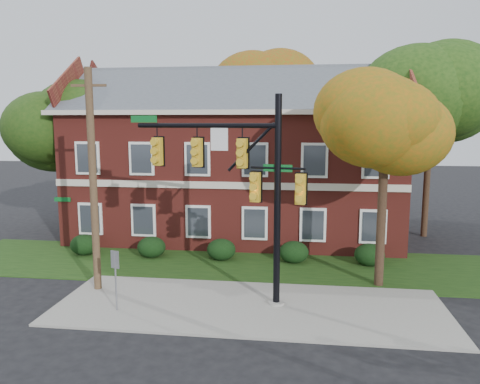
# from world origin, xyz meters

# --- Properties ---
(ground) EXTENTS (120.00, 120.00, 0.00)m
(ground) POSITION_xyz_m (0.00, 0.00, 0.00)
(ground) COLOR black
(ground) RESTS_ON ground
(sidewalk) EXTENTS (14.00, 5.00, 0.08)m
(sidewalk) POSITION_xyz_m (0.00, 1.00, 0.04)
(sidewalk) COLOR gray
(sidewalk) RESTS_ON ground
(grass_strip) EXTENTS (30.00, 6.00, 0.04)m
(grass_strip) POSITION_xyz_m (0.00, 6.00, 0.02)
(grass_strip) COLOR #193811
(grass_strip) RESTS_ON ground
(apartment_building) EXTENTS (18.80, 8.80, 9.74)m
(apartment_building) POSITION_xyz_m (-2.00, 11.95, 4.99)
(apartment_building) COLOR maroon
(apartment_building) RESTS_ON ground
(hedge_far_left) EXTENTS (1.40, 1.26, 1.05)m
(hedge_far_left) POSITION_xyz_m (-9.00, 6.70, 0.53)
(hedge_far_left) COLOR black
(hedge_far_left) RESTS_ON ground
(hedge_left) EXTENTS (1.40, 1.26, 1.05)m
(hedge_left) POSITION_xyz_m (-5.50, 6.70, 0.53)
(hedge_left) COLOR black
(hedge_left) RESTS_ON ground
(hedge_center) EXTENTS (1.40, 1.26, 1.05)m
(hedge_center) POSITION_xyz_m (-2.00, 6.70, 0.53)
(hedge_center) COLOR black
(hedge_center) RESTS_ON ground
(hedge_right) EXTENTS (1.40, 1.26, 1.05)m
(hedge_right) POSITION_xyz_m (1.50, 6.70, 0.53)
(hedge_right) COLOR black
(hedge_right) RESTS_ON ground
(hedge_far_right) EXTENTS (1.40, 1.26, 1.05)m
(hedge_far_right) POSITION_xyz_m (5.00, 6.70, 0.53)
(hedge_far_right) COLOR black
(hedge_far_right) RESTS_ON ground
(tree_near_right) EXTENTS (4.50, 4.25, 8.58)m
(tree_near_right) POSITION_xyz_m (5.22, 3.87, 6.67)
(tree_near_right) COLOR black
(tree_near_right) RESTS_ON ground
(tree_left_rear) EXTENTS (5.40, 5.10, 8.88)m
(tree_left_rear) POSITION_xyz_m (-11.73, 10.84, 6.68)
(tree_left_rear) COLOR black
(tree_left_rear) RESTS_ON ground
(tree_right_rear) EXTENTS (6.30, 5.95, 10.62)m
(tree_right_rear) POSITION_xyz_m (9.31, 12.81, 8.12)
(tree_right_rear) COLOR black
(tree_right_rear) RESTS_ON ground
(tree_far_rear) EXTENTS (6.84, 6.46, 11.52)m
(tree_far_rear) POSITION_xyz_m (-0.66, 19.79, 8.84)
(tree_far_rear) COLOR black
(tree_far_rear) RESTS_ON ground
(traffic_signal) EXTENTS (6.73, 1.44, 7.60)m
(traffic_signal) POSITION_xyz_m (-0.39, 1.55, 4.72)
(traffic_signal) COLOR gray
(traffic_signal) RESTS_ON ground
(utility_pole) EXTENTS (1.35, 0.30, 8.67)m
(utility_pole) POSITION_xyz_m (-6.18, 2.00, 4.40)
(utility_pole) COLOR #4B3223
(utility_pole) RESTS_ON ground
(sign_post) EXTENTS (0.32, 0.13, 2.23)m
(sign_post) POSITION_xyz_m (-4.60, 0.03, 1.51)
(sign_post) COLOR slate
(sign_post) RESTS_ON ground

